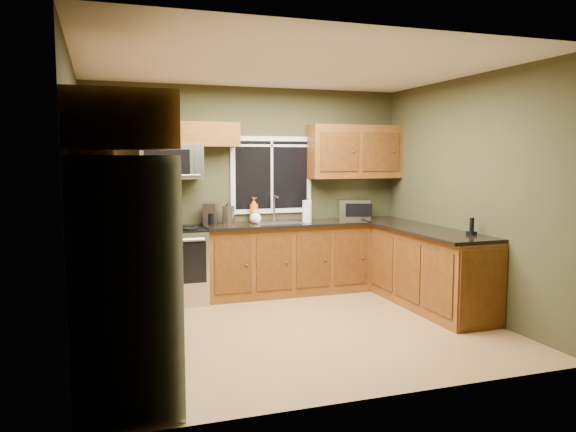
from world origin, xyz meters
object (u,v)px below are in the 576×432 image
coffee_maker (211,214)px  soap_bottle_c (256,216)px  kettle (228,214)px  toaster_oven (354,209)px  soap_bottle_a (254,210)px  range (174,265)px  paper_towel_roll (307,211)px  refrigerator (124,282)px  cordless_phone (472,230)px  microwave (170,162)px

coffee_maker → soap_bottle_c: bearing=-12.0°
coffee_maker → kettle: (0.22, -0.03, 0.00)m
toaster_oven → soap_bottle_c: (-1.43, -0.11, -0.04)m
kettle → soap_bottle_a: soap_bottle_a is taller
kettle → soap_bottle_c: bearing=-15.2°
range → kettle: kettle is taller
toaster_oven → range: bearing=-176.6°
soap_bottle_c → coffee_maker: bearing=168.0°
soap_bottle_c → paper_towel_roll: bearing=-4.7°
refrigerator → cordless_phone: bearing=15.7°
refrigerator → paper_towel_roll: bearing=48.6°
microwave → range: bearing=-90.0°
toaster_oven → kettle: kettle is taller
soap_bottle_a → soap_bottle_c: soap_bottle_a is taller
paper_towel_roll → soap_bottle_a: size_ratio=0.97×
refrigerator → kettle: (1.40, 2.90, 0.17)m
coffee_maker → kettle: kettle is taller
range → soap_bottle_c: soap_bottle_c is taller
range → cordless_phone: bearing=-29.7°
range → coffee_maker: bearing=17.5°
refrigerator → kettle: refrigerator is taller
soap_bottle_c → refrigerator: bearing=-121.8°
microwave → soap_bottle_a: bearing=5.0°
paper_towel_roll → cordless_phone: 2.14m
microwave → soap_bottle_c: (1.05, -0.10, -0.70)m
range → paper_towel_roll: (1.73, -0.02, 0.61)m
refrigerator → soap_bottle_c: size_ratio=9.63×
toaster_oven → paper_towel_roll: size_ratio=1.60×
refrigerator → cordless_phone: refrigerator is taller
refrigerator → cordless_phone: (3.71, 1.04, 0.10)m
microwave → soap_bottle_c: bearing=-5.5°
kettle → toaster_oven: bearing=0.7°
toaster_oven → cordless_phone: (0.54, -1.87, -0.08)m
cordless_phone → coffee_maker: bearing=143.5°
range → coffee_maker: size_ratio=3.51×
coffee_maker → soap_bottle_c: (0.56, -0.12, -0.03)m
microwave → paper_towel_roll: (1.73, -0.16, -0.65)m
paper_towel_roll → microwave: bearing=174.8°
range → kettle: 0.94m
microwave → toaster_oven: 2.57m
refrigerator → toaster_oven: refrigerator is taller
coffee_maker → paper_towel_roll: (1.24, -0.18, 0.02)m
coffee_maker → cordless_phone: size_ratio=1.43×
soap_bottle_c → microwave: bearing=174.5°
soap_bottle_a → microwave: bearing=-175.0°
microwave → cordless_phone: microwave is taller
microwave → soap_bottle_a: microwave is taller
refrigerator → kettle: size_ratio=6.40×
refrigerator → microwave: size_ratio=2.37×
refrigerator → coffee_maker: (1.18, 2.92, 0.16)m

